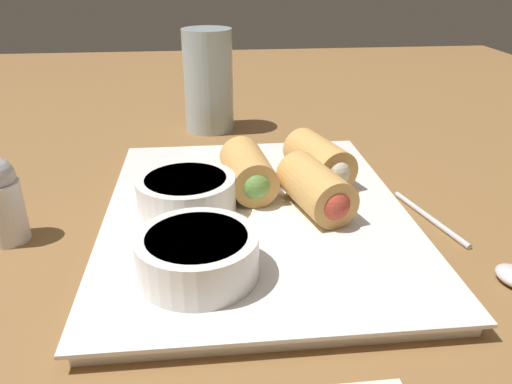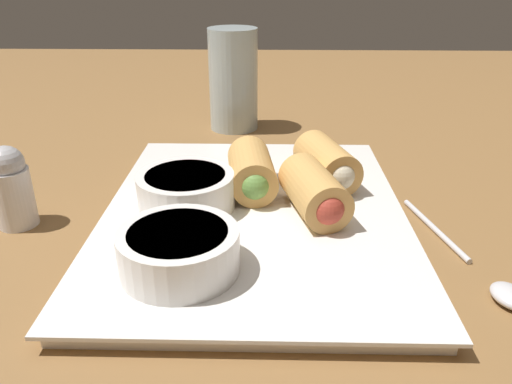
{
  "view_description": "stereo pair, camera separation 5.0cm",
  "coord_description": "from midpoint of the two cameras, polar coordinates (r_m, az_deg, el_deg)",
  "views": [
    {
      "loc": [
        -41.32,
        5.15,
        24.17
      ],
      "look_at": [
        -1.75,
        1.07,
        5.19
      ],
      "focal_mm": 35.0,
      "sensor_mm": 36.0,
      "label": 1
    },
    {
      "loc": [
        -41.52,
        0.14,
        24.17
      ],
      "look_at": [
        -1.75,
        1.07,
        5.19
      ],
      "focal_mm": 35.0,
      "sensor_mm": 36.0,
      "label": 2
    }
  ],
  "objects": [
    {
      "name": "dipping_bowl_far",
      "position": [
        0.36,
        -10.76,
        -7.08
      ],
      "size": [
        8.68,
        8.68,
        3.18
      ],
      "color": "white",
      "rests_on": "serving_plate"
    },
    {
      "name": "dipping_bowl_near",
      "position": [
        0.44,
        -11.17,
        -0.2
      ],
      "size": [
        8.68,
        8.68,
        3.18
      ],
      "color": "white",
      "rests_on": "serving_plate"
    },
    {
      "name": "salt_shaker",
      "position": [
        0.47,
        -29.89,
        -0.95
      ],
      "size": [
        3.42,
        3.42,
        7.52
      ],
      "color": "silver",
      "rests_on": "table_surface"
    },
    {
      "name": "roll_back_left",
      "position": [
        0.47,
        -3.88,
        2.21
      ],
      "size": [
        8.8,
        5.11,
        4.21
      ],
      "color": "#DBA356",
      "rests_on": "serving_plate"
    },
    {
      "name": "roll_front_left",
      "position": [
        0.43,
        3.79,
        0.15
      ],
      "size": [
        8.9,
        6.1,
        4.21
      ],
      "color": "#DBA356",
      "rests_on": "serving_plate"
    },
    {
      "name": "table_surface",
      "position": [
        0.48,
        -1.94,
        -3.68
      ],
      "size": [
        180.0,
        140.0,
        2.0
      ],
      "color": "olive",
      "rests_on": "ground"
    },
    {
      "name": "roll_front_right",
      "position": [
        0.5,
        4.57,
        3.52
      ],
      "size": [
        8.9,
        6.3,
        4.21
      ],
      "color": "#DBA356",
      "rests_on": "serving_plate"
    },
    {
      "name": "serving_plate",
      "position": [
        0.45,
        -3.18,
        -2.87
      ],
      "size": [
        33.92,
        26.63,
        1.5
      ],
      "color": "white",
      "rests_on": "table_surface"
    },
    {
      "name": "drinking_glass",
      "position": [
        0.69,
        -7.58,
        12.46
      ],
      "size": [
        6.63,
        6.63,
        13.55
      ],
      "color": "silver",
      "rests_on": "table_surface"
    },
    {
      "name": "spoon",
      "position": [
        0.43,
        22.28,
        -7.31
      ],
      "size": [
        17.07,
        5.24,
        1.1
      ],
      "color": "silver",
      "rests_on": "table_surface"
    }
  ]
}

